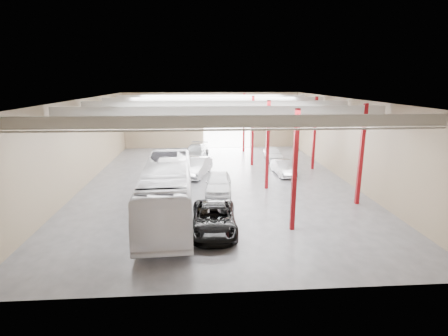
{
  "coord_description": "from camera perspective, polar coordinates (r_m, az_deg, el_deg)",
  "views": [
    {
      "loc": [
        -1.47,
        -28.61,
        8.45
      ],
      "look_at": [
        0.25,
        -3.8,
        2.2
      ],
      "focal_mm": 28.0,
      "sensor_mm": 36.0,
      "label": 1
    }
  ],
  "objects": [
    {
      "name": "depot_shell",
      "position": [
        29.34,
        -0.82,
        7.31
      ],
      "size": [
        22.12,
        32.12,
        7.06
      ],
      "color": "#4C4C51",
      "rests_on": "ground"
    },
    {
      "name": "coach_bus",
      "position": [
        22.41,
        -9.24,
        -3.49
      ],
      "size": [
        3.44,
        12.64,
        3.49
      ],
      "primitive_type": "imported",
      "rotation": [
        0.0,
        0.0,
        0.04
      ],
      "color": "white",
      "rests_on": "ground"
    },
    {
      "name": "black_sedan",
      "position": [
        20.17,
        -1.66,
        -8.29
      ],
      "size": [
        2.7,
        5.58,
        1.53
      ],
      "primitive_type": "imported",
      "rotation": [
        0.0,
        0.0,
        -0.03
      ],
      "color": "black",
      "rests_on": "ground"
    },
    {
      "name": "car_row_a",
      "position": [
        26.75,
        -0.9,
        -2.45
      ],
      "size": [
        2.32,
        4.99,
        1.65
      ],
      "primitive_type": "imported",
      "rotation": [
        0.0,
        0.0,
        -0.08
      ],
      "color": "white",
      "rests_on": "ground"
    },
    {
      "name": "car_row_b",
      "position": [
        31.73,
        -4.53,
        0.18
      ],
      "size": [
        3.15,
        5.36,
        1.67
      ],
      "primitive_type": "imported",
      "rotation": [
        0.0,
        0.0,
        -0.29
      ],
      "color": "silver",
      "rests_on": "ground"
    },
    {
      "name": "car_row_c",
      "position": [
        38.38,
        -4.68,
        2.57
      ],
      "size": [
        3.35,
        5.91,
        1.61
      ],
      "primitive_type": "imported",
      "rotation": [
        0.0,
        0.0,
        -0.21
      ],
      "color": "gray",
      "rests_on": "ground"
    },
    {
      "name": "car_right_near",
      "position": [
        32.48,
        9.67,
        0.06
      ],
      "size": [
        1.7,
        4.2,
        1.35
      ],
      "primitive_type": "imported",
      "rotation": [
        0.0,
        0.0,
        0.07
      ],
      "color": "#B4B4B9",
      "rests_on": "ground"
    },
    {
      "name": "car_right_far",
      "position": [
        38.33,
        8.0,
        2.32
      ],
      "size": [
        1.71,
        4.17,
        1.41
      ],
      "primitive_type": "imported",
      "rotation": [
        0.0,
        0.0,
        0.01
      ],
      "color": "white",
      "rests_on": "ground"
    }
  ]
}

